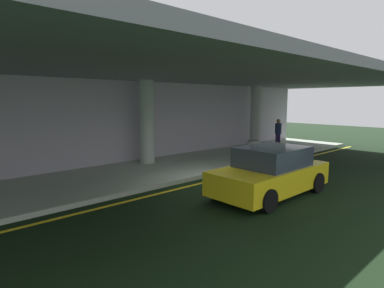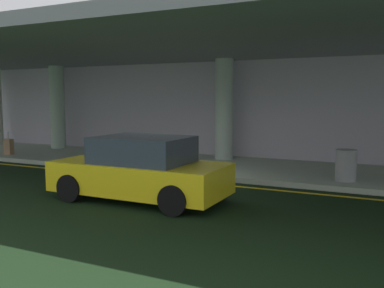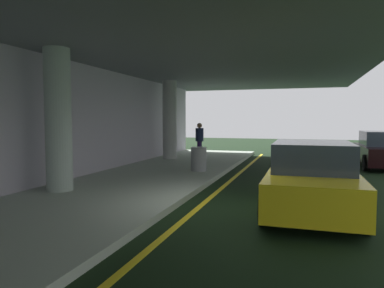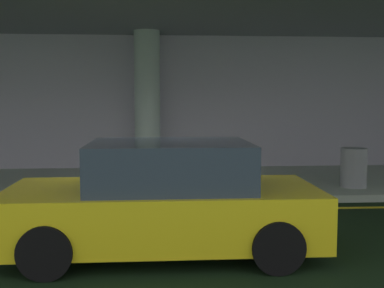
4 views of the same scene
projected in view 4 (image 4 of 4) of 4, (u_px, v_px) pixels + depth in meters
name	position (u px, v px, depth m)	size (l,w,h in m)	color
ground_plane	(143.00, 219.00, 8.30)	(60.00, 60.00, 0.00)	black
sidewalk	(147.00, 183.00, 11.37)	(26.00, 4.20, 0.15)	#A7B4A3
lane_stripe_yellow	(144.00, 211.00, 8.85)	(26.00, 0.14, 0.01)	yellow
support_column_center	(147.00, 102.00, 12.42)	(0.66, 0.66, 3.65)	#A2B3AA
ceiling_overhang	(145.00, 12.00, 10.51)	(28.00, 13.20, 0.30)	slate
terminal_back_wall	(148.00, 105.00, 13.44)	(26.00, 0.30, 3.80)	#B0AAB9
car_yellow_taxi	(165.00, 201.00, 6.40)	(4.10, 1.92, 1.50)	yellow
trash_bin_steel	(354.00, 168.00, 10.44)	(0.56, 0.56, 0.85)	gray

